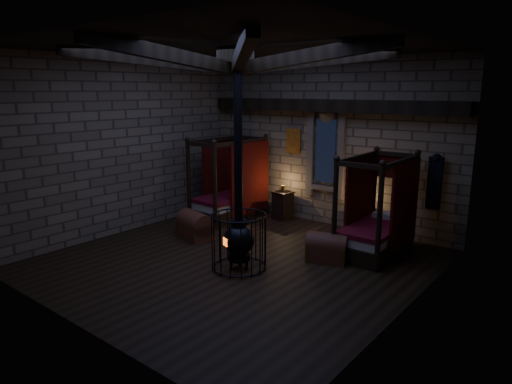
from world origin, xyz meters
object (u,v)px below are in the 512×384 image
Objects in this scene: bed_right at (376,229)px; trunk_left at (195,226)px; trunk_right at (327,248)px; bed_left at (231,198)px; stove at (239,237)px.

trunk_left is at bearing -155.33° from bed_right.
trunk_left is 3.25m from trunk_right.
bed_left is 3.92m from trunk_right.
bed_right reaches higher than trunk_right.
trunk_left is (-3.74, -1.77, -0.23)m from bed_right.
bed_right is 3.07m from stove.
trunk_right is at bearing 26.09° from trunk_left.
bed_left reaches higher than trunk_left.
bed_right is 4.14m from trunk_left.
bed_right is (4.28, -0.11, -0.02)m from bed_left.
trunk_left is at bearing 174.85° from trunk_right.
bed_left is 4.28m from bed_right.
trunk_right is 1.89m from stove.
stove is at bearing -6.94° from trunk_left.
bed_left is at bearing 144.91° from trunk_right.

